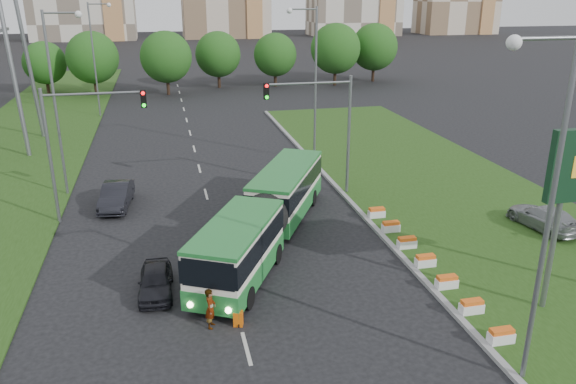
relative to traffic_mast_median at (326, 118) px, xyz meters
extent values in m
plane|color=black|center=(-4.78, -10.00, -5.35)|extent=(360.00, 360.00, 0.00)
cube|color=#213F12|center=(8.22, -2.00, -5.27)|extent=(14.00, 60.00, 0.15)
cube|color=gray|center=(1.27, -2.00, -5.26)|extent=(0.30, 60.00, 0.18)
cube|color=#213F12|center=(-22.78, 15.00, -5.30)|extent=(12.00, 110.00, 0.10)
cylinder|color=slate|center=(5.22, -16.00, -2.55)|extent=(0.24, 0.24, 5.60)
cylinder|color=slate|center=(1.62, 0.00, -1.35)|extent=(0.20, 0.20, 8.00)
cylinder|color=slate|center=(-1.13, 0.00, 2.25)|extent=(5.50, 0.14, 0.14)
cube|color=black|center=(-3.88, 0.00, 1.85)|extent=(0.32, 0.32, 1.00)
cylinder|color=slate|center=(-16.78, -1.00, -1.35)|extent=(0.20, 0.20, 8.00)
cylinder|color=slate|center=(-14.03, -1.00, 2.25)|extent=(5.50, 0.14, 0.14)
cube|color=black|center=(-11.28, -1.00, 1.85)|extent=(0.32, 0.32, 1.00)
cube|color=white|center=(-5.51, -11.33, -3.61)|extent=(2.49, 6.86, 2.69)
cube|color=white|center=(-5.51, -2.52, -3.61)|extent=(2.49, 8.36, 2.69)
cylinder|color=black|center=(-5.51, -7.30, -3.66)|extent=(2.49, 1.24, 2.49)
cube|color=#217430|center=(-5.51, -11.33, -4.50)|extent=(2.57, 6.91, 0.95)
cube|color=#217430|center=(-5.51, -2.52, -4.50)|extent=(2.57, 8.41, 0.95)
cube|color=black|center=(-5.51, -11.33, -3.16)|extent=(2.57, 6.91, 1.04)
cube|color=black|center=(-5.51, -2.52, -3.16)|extent=(2.57, 8.41, 1.04)
imported|color=black|center=(-11.15, -10.88, -4.71)|extent=(1.64, 3.79, 1.27)
imported|color=black|center=(-13.54, 0.84, -4.58)|extent=(2.14, 4.82, 1.54)
imported|color=gray|center=(10.65, -8.48, -4.53)|extent=(2.54, 4.87, 1.35)
imported|color=gray|center=(-8.96, -14.20, -4.48)|extent=(0.60, 0.74, 1.74)
cube|color=#D85A0B|center=(-7.86, -14.35, -5.02)|extent=(0.38, 0.33, 0.65)
cylinder|color=black|center=(-7.86, -14.51, -5.27)|extent=(0.04, 0.15, 0.15)
camera|label=1|loc=(-10.28, -34.31, 7.70)|focal=35.00mm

